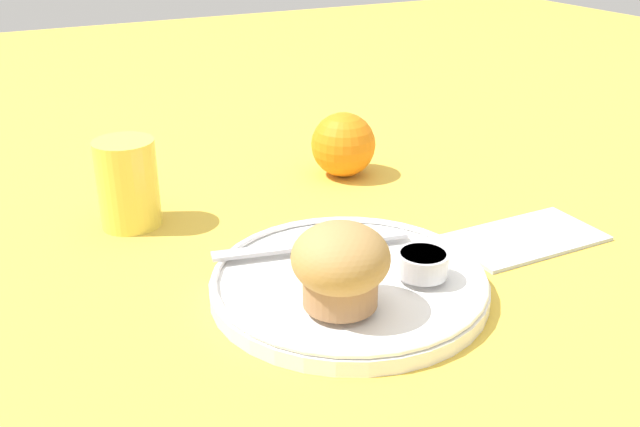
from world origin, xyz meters
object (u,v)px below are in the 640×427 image
(muffin, at_px, (341,265))
(orange_fruit, at_px, (343,145))
(juice_glass, at_px, (128,183))
(butter_knife, at_px, (312,244))

(muffin, xyz_separation_m, orange_fruit, (0.17, 0.30, -0.02))
(orange_fruit, xyz_separation_m, juice_glass, (-0.27, -0.03, 0.01))
(muffin, bearing_deg, orange_fruit, 60.75)
(muffin, height_order, juice_glass, juice_glass)
(butter_knife, bearing_deg, orange_fruit, 65.98)
(orange_fruit, bearing_deg, juice_glass, -174.63)
(muffin, relative_size, juice_glass, 0.85)
(muffin, height_order, butter_knife, muffin)
(muffin, distance_m, butter_knife, 0.11)
(butter_knife, xyz_separation_m, juice_glass, (-0.13, 0.17, 0.03))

